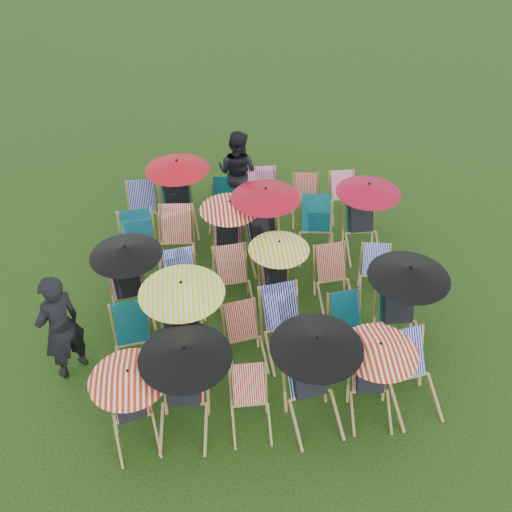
{
  "coord_description": "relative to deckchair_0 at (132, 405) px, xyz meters",
  "views": [
    {
      "loc": [
        -0.86,
        -6.82,
        6.76
      ],
      "look_at": [
        0.02,
        0.21,
        0.9
      ],
      "focal_mm": 40.0,
      "sensor_mm": 36.0,
      "label": 1
    }
  ],
  "objects": [
    {
      "name": "deckchair_28",
      "position": [
        3.18,
        4.62,
        -0.22
      ],
      "size": [
        0.65,
        0.84,
        0.84
      ],
      "rotation": [
        0.0,
        0.0,
        -0.13
      ],
      "color": "#A4834C",
      "rests_on": "ground"
    },
    {
      "name": "deckchair_11",
      "position": [
        3.96,
        1.2,
        0.12
      ],
      "size": [
        1.2,
        1.26,
        1.43
      ],
      "rotation": [
        0.0,
        0.0,
        -0.06
      ],
      "color": "#A4834C",
      "rests_on": "ground"
    },
    {
      "name": "person_rear",
      "position": [
        1.88,
        5.14,
        0.24
      ],
      "size": [
        1.07,
        1.0,
        1.74
      ],
      "primitive_type": "imported",
      "rotation": [
        0.0,
        0.0,
        2.61
      ],
      "color": "black",
      "rests_on": "ground"
    },
    {
      "name": "deckchair_9",
      "position": [
        2.2,
        1.22,
        -0.14
      ],
      "size": [
        0.78,
        1.0,
        1.0
      ],
      "rotation": [
        0.0,
        0.0,
        0.14
      ],
      "color": "#A4834C",
      "rests_on": "ground"
    },
    {
      "name": "deckchair_18",
      "position": [
        -0.02,
        3.42,
        -0.13
      ],
      "size": [
        0.76,
        1.0,
        1.02
      ],
      "rotation": [
        0.0,
        0.0,
        0.1
      ],
      "color": "#A4834C",
      "rests_on": "ground"
    },
    {
      "name": "deckchair_0",
      "position": [
        0.0,
        0.0,
        0.0
      ],
      "size": [
        1.02,
        1.1,
        1.21
      ],
      "rotation": [
        0.0,
        0.0,
        0.19
      ],
      "color": "#A4834C",
      "rests_on": "ground"
    },
    {
      "name": "deckchair_25",
      "position": [
        0.69,
        4.64,
        0.12
      ],
      "size": [
        1.2,
        1.29,
        1.43
      ],
      "rotation": [
        0.0,
        0.0,
        0.11
      ],
      "color": "#A4834C",
      "rests_on": "ground"
    },
    {
      "name": "deckchair_29",
      "position": [
        3.95,
        4.64,
        -0.22
      ],
      "size": [
        0.58,
        0.79,
        0.83
      ],
      "rotation": [
        0.0,
        0.0,
        -0.04
      ],
      "color": "#A4834C",
      "rests_on": "ground"
    },
    {
      "name": "deckchair_17",
      "position": [
        3.92,
        2.31,
        -0.23
      ],
      "size": [
        0.67,
        0.84,
        0.81
      ],
      "rotation": [
        0.0,
        0.0,
        -0.2
      ],
      "color": "#A4834C",
      "rests_on": "ground"
    },
    {
      "name": "deckchair_24",
      "position": [
        -0.0,
        4.56,
        -0.17
      ],
      "size": [
        0.63,
        0.87,
        0.94
      ],
      "rotation": [
        0.0,
        0.0,
        0.02
      ],
      "color": "#A4834C",
      "rests_on": "ground"
    },
    {
      "name": "deckchair_14",
      "position": [
        1.54,
        2.38,
        -0.18
      ],
      "size": [
        0.68,
        0.9,
        0.92
      ],
      "rotation": [
        0.0,
        0.0,
        0.09
      ],
      "color": "#A4834C",
      "rests_on": "ground"
    },
    {
      "name": "deckchair_10",
      "position": [
        3.17,
        1.14,
        -0.21
      ],
      "size": [
        0.63,
        0.83,
        0.86
      ],
      "rotation": [
        0.0,
        0.0,
        0.08
      ],
      "color": "#A4834C",
      "rests_on": "ground"
    },
    {
      "name": "deckchair_26",
      "position": [
        1.55,
        4.66,
        -0.21
      ],
      "size": [
        0.69,
        0.86,
        0.85
      ],
      "rotation": [
        0.0,
        0.0,
        -0.18
      ],
      "color": "#A4834C",
      "rests_on": "ground"
    },
    {
      "name": "deckchair_22",
      "position": [
        3.16,
        3.53,
        -0.13
      ],
      "size": [
        0.79,
        1.01,
        1.01
      ],
      "rotation": [
        0.0,
        0.0,
        -0.14
      ],
      "color": "#A4834C",
      "rests_on": "ground"
    },
    {
      "name": "deckchair_16",
      "position": [
        3.2,
        2.23,
        -0.18
      ],
      "size": [
        0.66,
        0.88,
        0.91
      ],
      "rotation": [
        0.0,
        0.0,
        0.08
      ],
      "color": "#A4834C",
      "rests_on": "ground"
    },
    {
      "name": "deckchair_4",
      "position": [
        3.19,
        0.03,
        0.01
      ],
      "size": [
        1.03,
        1.08,
        1.23
      ],
      "rotation": [
        0.0,
        0.0,
        -0.07
      ],
      "color": "#A4834C",
      "rests_on": "ground"
    },
    {
      "name": "deckchair_2",
      "position": [
        1.53,
        -0.03,
        -0.22
      ],
      "size": [
        0.55,
        0.77,
        0.83
      ],
      "rotation": [
        0.0,
        0.0,
        -0.01
      ],
      "color": "#A4834C",
      "rests_on": "ground"
    },
    {
      "name": "ground",
      "position": [
        1.89,
        2.26,
        -0.64
      ],
      "size": [
        100.0,
        100.0,
        0.0
      ],
      "primitive_type": "plane",
      "color": "black",
      "rests_on": "ground"
    },
    {
      "name": "deckchair_12",
      "position": [
        -0.13,
        2.32,
        0.07
      ],
      "size": [
        1.13,
        1.23,
        1.34
      ],
      "rotation": [
        0.0,
        0.0,
        0.2
      ],
      "color": "#A4834C",
      "rests_on": "ground"
    },
    {
      "name": "deckchair_27",
      "position": [
        2.32,
        4.68,
        -0.15
      ],
      "size": [
        0.68,
        0.93,
        0.98
      ],
      "rotation": [
        0.0,
        0.0,
        -0.03
      ],
      "color": "#A4834C",
      "rests_on": "ground"
    },
    {
      "name": "deckchair_1",
      "position": [
        0.68,
        0.11,
        0.11
      ],
      "size": [
        1.19,
        1.27,
        1.42
      ],
      "rotation": [
        0.0,
        0.0,
        -0.14
      ],
      "color": "#A4834C",
      "rests_on": "ground"
    },
    {
      "name": "deckchair_15",
      "position": [
        2.26,
        2.36,
        -0.02
      ],
      "size": [
        0.99,
        1.05,
        1.17
      ],
      "rotation": [
        0.0,
        0.0,
        0.1
      ],
      "color": "#A4834C",
      "rests_on": "ground"
    },
    {
      "name": "deckchair_7",
      "position": [
        0.67,
        1.26,
        0.13
      ],
      "size": [
        1.23,
        1.29,
        1.45
      ],
      "rotation": [
        0.0,
        0.0,
        -0.08
      ],
      "color": "#A4834C",
      "rests_on": "ground"
    },
    {
      "name": "deckchair_13",
      "position": [
        0.7,
        2.38,
        -0.17
      ],
      "size": [
        0.72,
        0.92,
        0.93
      ],
      "rotation": [
        0.0,
        0.0,
        0.13
      ],
      "color": "#A4834C",
      "rests_on": "ground"
    },
    {
      "name": "deckchair_19",
      "position": [
        0.62,
        3.51,
        -0.13
      ],
      "size": [
        0.75,
        0.99,
        1.02
      ],
      "rotation": [
        0.0,
        0.0,
        -0.09
      ],
      "color": "#A4834C",
      "rests_on": "ground"
    },
    {
      "name": "deckchair_8",
      "position": [
        1.59,
        1.13,
        -0.21
      ],
      "size": [
        0.68,
        0.86,
        0.85
      ],
      "rotation": [
        0.0,
        0.0,
        0.16
      ],
      "color": "#A4834C",
      "rests_on": "ground"
    },
    {
      "name": "deckchair_5",
      "position": [
        3.79,
        0.08,
        -0.13
      ],
      "size": [
        0.81,
        1.02,
        1.01
      ],
      "rotation": [
        0.0,
        0.0,
        0.16
      ],
      "color": "#A4834C",
      "rests_on": "ground"
    },
    {
      "name": "deckchair_20",
      "position": [
        1.54,
        3.48,
        0.02
      ],
      "size": [
        1.05,
        1.11,
        1.25
      ],
      "rotation": [
        0.0,
        0.0,
        -0.12
      ],
      "color": "#A4834C",
      "rests_on": "ground"
    },
    {
      "name": "deckchair_3",
      "position": [
        2.37,
        0.04,
        0.12
      ],
      "size": [
        1.21,
        1.31,
        1.43
      ],
      "rotation": [
        0.0,
        0.0,
        0.17
      ],
      "color": "#A4834C",
      "rests_on": "ground"
    },
    {
      "name": "deckchair_21",
      "position": [
        2.2,
        3.48,
        0.12
      ],
      "size": [
        1.21,
        1.31,
        1.44
      ],
      "rotation": [
        0.0,
        0.0,
        0.17
      ],
      "color": "#A4834C",
      "rests_on": "ground"
    },
    {
      "name": "deckchair_6",
      "position": [
        -0.04,
        1.22,
        -0.17
      ],
      "size": [
        0.72,
        0.92,
        0.93
      ],
      "rotation": [
        0.0,
        0.0,
        0.13
      ],
      "color": "#A4834C",
      "rests_on": "ground"
    },
    {
      "name": "person_left",
      "position": [
        -1.0,
        1.25,
        0.27
      ],
      "size": [
        0.78,
        0.77,
        1.81
      ],
      "primitive_type": "imported",
      "rotation": [
        0.0,
        0.0,
        3.91
      ],
      "color": "black",
      "rests_on": "ground"
    },
    {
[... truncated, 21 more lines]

